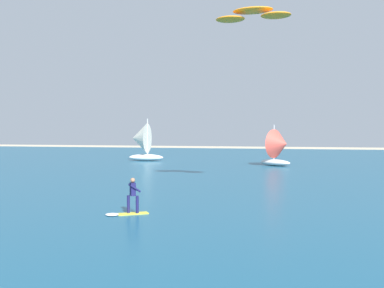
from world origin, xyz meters
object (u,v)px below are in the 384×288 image
(sailboat_center_horizon, at_px, (141,142))
(sailboat_mid_left, at_px, (279,147))
(kitesurfer, at_px, (129,201))
(kite, at_px, (253,15))

(sailboat_center_horizon, relative_size, sailboat_mid_left, 1.19)
(kitesurfer, height_order, sailboat_mid_left, sailboat_mid_left)
(kitesurfer, distance_m, sailboat_center_horizon, 37.16)
(sailboat_center_horizon, xyz_separation_m, sailboat_mid_left, (17.54, -4.74, -0.40))
(kite, bearing_deg, sailboat_mid_left, 87.78)
(kite, relative_size, sailboat_center_horizon, 0.94)
(sailboat_center_horizon, height_order, sailboat_mid_left, sailboat_center_horizon)
(sailboat_center_horizon, bearing_deg, sailboat_mid_left, -15.14)
(kitesurfer, height_order, kite, kite)
(kitesurfer, bearing_deg, sailboat_center_horizon, 109.13)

